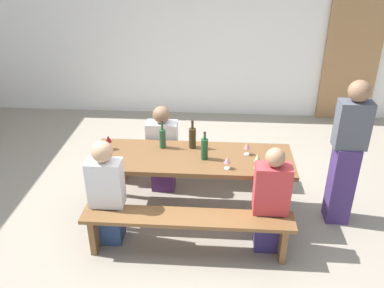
% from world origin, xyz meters
% --- Properties ---
extents(ground_plane, '(24.00, 24.00, 0.00)m').
position_xyz_m(ground_plane, '(0.00, 0.00, 0.00)').
color(ground_plane, gray).
extents(back_wall, '(14.00, 0.20, 3.20)m').
position_xyz_m(back_wall, '(0.00, 3.08, 1.60)').
color(back_wall, white).
rests_on(back_wall, ground).
extents(wooden_door, '(0.90, 0.06, 2.10)m').
position_xyz_m(wooden_door, '(2.44, 2.94, 1.05)').
color(wooden_door, '#9E7247').
rests_on(wooden_door, ground).
extents(tasting_table, '(2.18, 0.73, 0.75)m').
position_xyz_m(tasting_table, '(0.00, 0.00, 0.67)').
color(tasting_table, brown).
rests_on(tasting_table, ground).
extents(bench_near, '(2.08, 0.30, 0.45)m').
position_xyz_m(bench_near, '(0.00, -0.66, 0.36)').
color(bench_near, brown).
rests_on(bench_near, ground).
extents(bench_far, '(2.08, 0.30, 0.45)m').
position_xyz_m(bench_far, '(0.00, 0.66, 0.36)').
color(bench_far, brown).
rests_on(bench_far, ground).
extents(wine_bottle_0, '(0.07, 0.07, 0.33)m').
position_xyz_m(wine_bottle_0, '(-0.34, 0.19, 0.87)').
color(wine_bottle_0, '#234C2D').
rests_on(wine_bottle_0, tasting_table).
extents(wine_bottle_1, '(0.07, 0.07, 0.32)m').
position_xyz_m(wine_bottle_1, '(0.14, -0.04, 0.87)').
color(wine_bottle_1, '#194723').
rests_on(wine_bottle_1, tasting_table).
extents(wine_bottle_2, '(0.08, 0.08, 0.33)m').
position_xyz_m(wine_bottle_2, '(-0.01, 0.21, 0.87)').
color(wine_bottle_2, '#332814').
rests_on(wine_bottle_2, tasting_table).
extents(wine_glass_0, '(0.07, 0.07, 0.14)m').
position_xyz_m(wine_glass_0, '(0.38, -0.23, 0.85)').
color(wine_glass_0, silver).
rests_on(wine_glass_0, tasting_table).
extents(wine_glass_1, '(0.07, 0.07, 0.18)m').
position_xyz_m(wine_glass_1, '(0.68, -0.21, 0.88)').
color(wine_glass_1, silver).
rests_on(wine_glass_1, tasting_table).
extents(wine_glass_2, '(0.07, 0.07, 0.16)m').
position_xyz_m(wine_glass_2, '(-0.94, 0.11, 0.87)').
color(wine_glass_2, silver).
rests_on(wine_glass_2, tasting_table).
extents(wine_glass_3, '(0.06, 0.06, 0.15)m').
position_xyz_m(wine_glass_3, '(0.59, 0.09, 0.85)').
color(wine_glass_3, silver).
rests_on(wine_glass_3, tasting_table).
extents(seated_guest_near_0, '(0.34, 0.24, 1.16)m').
position_xyz_m(seated_guest_near_0, '(-0.82, -0.51, 0.56)').
color(seated_guest_near_0, navy).
rests_on(seated_guest_near_0, ground).
extents(seated_guest_near_1, '(0.35, 0.24, 1.15)m').
position_xyz_m(seated_guest_near_1, '(0.81, -0.51, 0.54)').
color(seated_guest_near_1, navy).
rests_on(seated_guest_near_1, ground).
extents(seated_guest_far_0, '(0.37, 0.24, 1.11)m').
position_xyz_m(seated_guest_far_0, '(-0.40, 0.51, 0.53)').
color(seated_guest_far_0, '#522863').
rests_on(seated_guest_far_0, ground).
extents(standing_host, '(0.33, 0.24, 1.64)m').
position_xyz_m(standing_host, '(1.63, 0.01, 0.81)').
color(standing_host, '#412D69').
rests_on(standing_host, ground).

